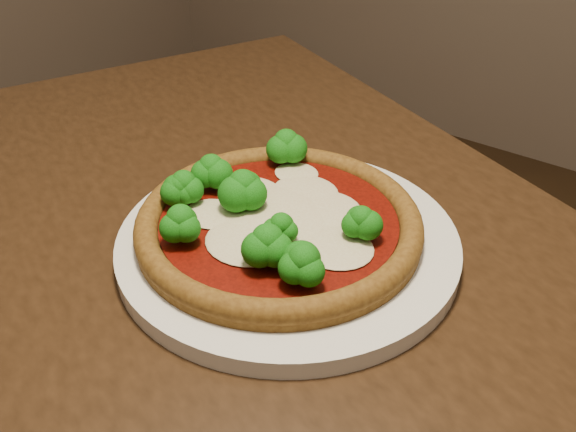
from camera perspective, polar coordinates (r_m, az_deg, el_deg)
The scene contains 3 objects.
dining_table at distance 0.64m, azimuth -0.76°, elevation -15.21°, with size 1.43×1.16×0.75m.
plate at distance 0.63m, azimuth 0.00°, elevation -2.34°, with size 0.33×0.33×0.02m, color silver.
pizza at distance 0.61m, azimuth -1.30°, elevation -0.20°, with size 0.28×0.28×0.06m.
Camera 1 is at (0.11, -0.14, 1.14)m, focal length 40.00 mm.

